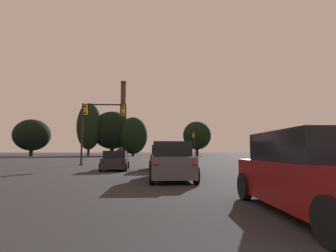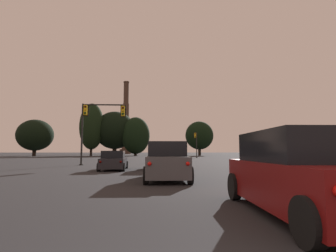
{
  "view_description": "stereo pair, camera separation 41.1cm",
  "coord_description": "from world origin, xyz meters",
  "px_view_note": "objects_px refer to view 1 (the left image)",
  "views": [
    {
      "loc": [
        -0.69,
        -1.31,
        1.4
      ],
      "look_at": [
        1.08,
        28.21,
        4.26
      ],
      "focal_mm": 28.0,
      "sensor_mm": 36.0,
      "label": 1
    },
    {
      "loc": [
        -0.28,
        -1.33,
        1.4
      ],
      "look_at": [
        1.08,
        28.21,
        4.26
      ],
      "focal_mm": 28.0,
      "sensor_mm": 36.0,
      "label": 2
    }
  ],
  "objects_px": {
    "suv_center_lane_front": "(164,158)",
    "suv_right_lane_third": "(313,174)",
    "traffic_light_far_right": "(194,141)",
    "traffic_light_overhead_left": "(97,118)",
    "hatchback_left_lane_front": "(116,161)",
    "suv_center_lane_second": "(171,161)",
    "smokestack": "(123,125)"
  },
  "relations": [
    {
      "from": "suv_center_lane_front",
      "to": "traffic_light_overhead_left",
      "type": "distance_m",
      "value": 10.02
    },
    {
      "from": "hatchback_left_lane_front",
      "to": "suv_center_lane_second",
      "type": "bearing_deg",
      "value": -63.93
    },
    {
      "from": "suv_right_lane_third",
      "to": "traffic_light_overhead_left",
      "type": "bearing_deg",
      "value": 114.98
    },
    {
      "from": "suv_center_lane_second",
      "to": "suv_right_lane_third",
      "type": "height_order",
      "value": "same"
    },
    {
      "from": "suv_right_lane_third",
      "to": "traffic_light_far_right",
      "type": "distance_m",
      "value": 50.53
    },
    {
      "from": "suv_center_lane_front",
      "to": "smokestack",
      "type": "distance_m",
      "value": 122.76
    },
    {
      "from": "hatchback_left_lane_front",
      "to": "suv_right_lane_third",
      "type": "bearing_deg",
      "value": -68.45
    },
    {
      "from": "suv_center_lane_second",
      "to": "suv_center_lane_front",
      "type": "distance_m",
      "value": 7.25
    },
    {
      "from": "suv_center_lane_front",
      "to": "suv_right_lane_third",
      "type": "height_order",
      "value": "same"
    },
    {
      "from": "suv_right_lane_third",
      "to": "hatchback_left_lane_front",
      "type": "bearing_deg",
      "value": 115.26
    },
    {
      "from": "suv_center_lane_front",
      "to": "hatchback_left_lane_front",
      "type": "relative_size",
      "value": 1.19
    },
    {
      "from": "suv_center_lane_front",
      "to": "smokestack",
      "type": "relative_size",
      "value": 0.13
    },
    {
      "from": "suv_center_lane_front",
      "to": "suv_right_lane_third",
      "type": "relative_size",
      "value": 1.0
    },
    {
      "from": "suv_right_lane_third",
      "to": "smokestack",
      "type": "relative_size",
      "value": 0.13
    },
    {
      "from": "smokestack",
      "to": "traffic_light_far_right",
      "type": "bearing_deg",
      "value": -73.71
    },
    {
      "from": "traffic_light_overhead_left",
      "to": "traffic_light_far_right",
      "type": "bearing_deg",
      "value": 63.12
    },
    {
      "from": "suv_center_lane_front",
      "to": "traffic_light_far_right",
      "type": "bearing_deg",
      "value": 78.66
    },
    {
      "from": "suv_center_lane_second",
      "to": "traffic_light_overhead_left",
      "type": "relative_size",
      "value": 0.78
    },
    {
      "from": "hatchback_left_lane_front",
      "to": "smokestack",
      "type": "height_order",
      "value": "smokestack"
    },
    {
      "from": "hatchback_left_lane_front",
      "to": "suv_right_lane_third",
      "type": "height_order",
      "value": "suv_right_lane_third"
    },
    {
      "from": "suv_center_lane_second",
      "to": "traffic_light_overhead_left",
      "type": "distance_m",
      "value": 15.73
    },
    {
      "from": "suv_center_lane_second",
      "to": "hatchback_left_lane_front",
      "type": "xyz_separation_m",
      "value": [
        -3.7,
        6.83,
        -0.23
      ]
    },
    {
      "from": "suv_center_lane_front",
      "to": "traffic_light_far_right",
      "type": "relative_size",
      "value": 0.9
    },
    {
      "from": "suv_center_lane_front",
      "to": "traffic_light_far_right",
      "type": "distance_m",
      "value": 36.47
    },
    {
      "from": "suv_right_lane_third",
      "to": "traffic_light_far_right",
      "type": "xyz_separation_m",
      "value": [
        5.4,
        50.17,
        2.71
      ]
    },
    {
      "from": "traffic_light_far_right",
      "to": "smokestack",
      "type": "height_order",
      "value": "smokestack"
    },
    {
      "from": "suv_center_lane_second",
      "to": "traffic_light_overhead_left",
      "type": "xyz_separation_m",
      "value": [
        -6.64,
        13.73,
        3.86
      ]
    },
    {
      "from": "suv_right_lane_third",
      "to": "smokestack",
      "type": "distance_m",
      "value": 137.61
    },
    {
      "from": "hatchback_left_lane_front",
      "to": "smokestack",
      "type": "relative_size",
      "value": 0.11
    },
    {
      "from": "hatchback_left_lane_front",
      "to": "suv_center_lane_front",
      "type": "bearing_deg",
      "value": 4.06
    },
    {
      "from": "suv_center_lane_second",
      "to": "suv_right_lane_third",
      "type": "xyz_separation_m",
      "value": [
        2.64,
        -7.47,
        0.0
      ]
    },
    {
      "from": "smokestack",
      "to": "suv_center_lane_front",
      "type": "bearing_deg",
      "value": -82.07
    }
  ]
}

